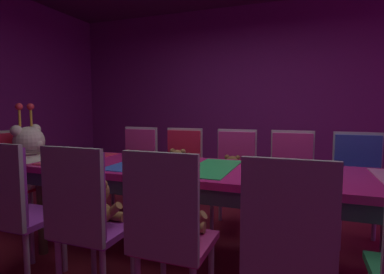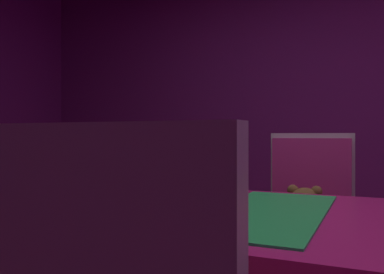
{
  "view_description": "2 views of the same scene",
  "coord_description": "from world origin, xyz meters",
  "px_view_note": "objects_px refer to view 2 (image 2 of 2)",
  "views": [
    {
      "loc": [
        -2.22,
        -0.65,
        1.19
      ],
      "look_at": [
        0.02,
        0.18,
        0.97
      ],
      "focal_mm": 28.3,
      "sensor_mm": 36.0,
      "label": 1
    },
    {
      "loc": [
        -1.2,
        -0.29,
        0.97
      ],
      "look_at": [
        0.22,
        0.36,
        0.97
      ],
      "focal_mm": 37.6,
      "sensor_mm": 36.0,
      "label": 2
    }
  ],
  "objects_px": {
    "chair_right_2": "(309,213)",
    "teddy_right_4": "(100,204)",
    "teddy_right_3": "(187,209)",
    "chair_right_4": "(115,198)",
    "chair_right_3": "(199,204)",
    "teddy_right_2": "(304,222)",
    "banquet_table": "(270,240)"
  },
  "relations": [
    {
      "from": "chair_right_3",
      "to": "teddy_right_4",
      "type": "xyz_separation_m",
      "value": [
        -0.15,
        0.55,
        -0.02
      ]
    },
    {
      "from": "teddy_right_4",
      "to": "chair_right_3",
      "type": "bearing_deg",
      "value": 105.16
    },
    {
      "from": "teddy_right_2",
      "to": "chair_right_3",
      "type": "xyz_separation_m",
      "value": [
        0.14,
        0.58,
        0.02
      ]
    },
    {
      "from": "chair_right_3",
      "to": "chair_right_4",
      "type": "relative_size",
      "value": 1.0
    },
    {
      "from": "teddy_right_4",
      "to": "teddy_right_2",
      "type": "bearing_deg",
      "value": 90.41
    },
    {
      "from": "teddy_right_3",
      "to": "teddy_right_4",
      "type": "bearing_deg",
      "value": -89.78
    },
    {
      "from": "chair_right_3",
      "to": "chair_right_4",
      "type": "bearing_deg",
      "value": -89.51
    },
    {
      "from": "teddy_right_3",
      "to": "chair_right_4",
      "type": "bearing_deg",
      "value": -104.49
    },
    {
      "from": "banquet_table",
      "to": "chair_right_2",
      "type": "relative_size",
      "value": 3.04
    },
    {
      "from": "chair_right_4",
      "to": "chair_right_2",
      "type": "bearing_deg",
      "value": 90.42
    },
    {
      "from": "teddy_right_4",
      "to": "teddy_right_3",
      "type": "bearing_deg",
      "value": 90.22
    },
    {
      "from": "banquet_table",
      "to": "teddy_right_2",
      "type": "xyz_separation_m",
      "value": [
        0.67,
        0.0,
        -0.08
      ]
    },
    {
      "from": "banquet_table",
      "to": "teddy_right_4",
      "type": "bearing_deg",
      "value": 59.71
    },
    {
      "from": "chair_right_2",
      "to": "chair_right_4",
      "type": "height_order",
      "value": "same"
    },
    {
      "from": "chair_right_2",
      "to": "teddy_right_3",
      "type": "bearing_deg",
      "value": -75.62
    },
    {
      "from": "chair_right_2",
      "to": "teddy_right_4",
      "type": "height_order",
      "value": "chair_right_2"
    },
    {
      "from": "banquet_table",
      "to": "teddy_right_3",
      "type": "relative_size",
      "value": 8.83
    },
    {
      "from": "chair_right_4",
      "to": "teddy_right_4",
      "type": "height_order",
      "value": "chair_right_4"
    },
    {
      "from": "teddy_right_3",
      "to": "teddy_right_4",
      "type": "relative_size",
      "value": 1.13
    },
    {
      "from": "chair_right_4",
      "to": "teddy_right_4",
      "type": "bearing_deg",
      "value": -0.0
    },
    {
      "from": "teddy_right_2",
      "to": "chair_right_3",
      "type": "distance_m",
      "value": 0.6
    },
    {
      "from": "teddy_right_3",
      "to": "teddy_right_4",
      "type": "xyz_separation_m",
      "value": [
        -0.0,
        0.55,
        -0.02
      ]
    },
    {
      "from": "teddy_right_2",
      "to": "teddy_right_3",
      "type": "relative_size",
      "value": 0.89
    },
    {
      "from": "chair_right_3",
      "to": "teddy_right_4",
      "type": "bearing_deg",
      "value": -74.84
    },
    {
      "from": "banquet_table",
      "to": "chair_right_4",
      "type": "bearing_deg",
      "value": 54.6
    },
    {
      "from": "banquet_table",
      "to": "teddy_right_2",
      "type": "height_order",
      "value": "banquet_table"
    },
    {
      "from": "chair_right_2",
      "to": "chair_right_3",
      "type": "xyz_separation_m",
      "value": [
        -0.0,
        0.58,
        0.0
      ]
    },
    {
      "from": "chair_right_2",
      "to": "teddy_right_2",
      "type": "relative_size",
      "value": 3.27
    },
    {
      "from": "chair_right_4",
      "to": "teddy_right_4",
      "type": "distance_m",
      "value": 0.14
    },
    {
      "from": "chair_right_3",
      "to": "teddy_right_3",
      "type": "height_order",
      "value": "chair_right_3"
    },
    {
      "from": "teddy_right_2",
      "to": "teddy_right_3",
      "type": "distance_m",
      "value": 0.58
    },
    {
      "from": "teddy_right_2",
      "to": "teddy_right_4",
      "type": "height_order",
      "value": "same"
    }
  ]
}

